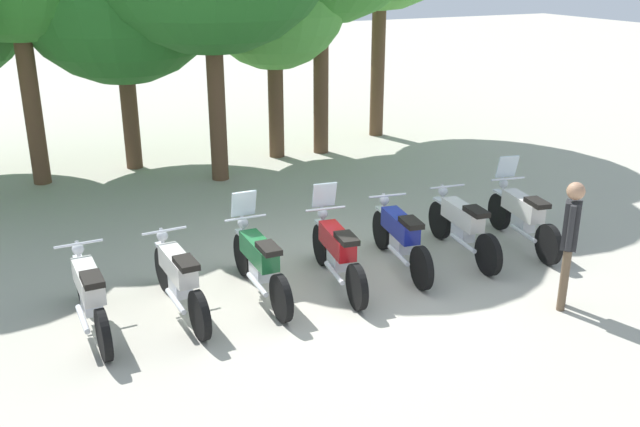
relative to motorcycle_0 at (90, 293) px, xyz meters
name	(u,v)px	position (x,y,z in m)	size (l,w,h in m)	color
ground_plane	(334,281)	(3.42, -0.06, -0.50)	(80.00, 80.00, 0.00)	#ADA899
motorcycle_0	(90,293)	(0.00, 0.00, 0.00)	(0.62, 2.19, 0.99)	black
motorcycle_1	(179,277)	(1.14, -0.01, 0.00)	(0.62, 2.19, 0.99)	black
motorcycle_2	(259,261)	(2.28, 0.00, 0.01)	(0.62, 2.19, 1.37)	black
motorcycle_3	(337,251)	(3.42, -0.13, 0.01)	(0.67, 2.18, 1.37)	black
motorcycle_4	(400,236)	(4.56, -0.01, 0.00)	(0.69, 2.18, 0.99)	black
motorcycle_5	(462,225)	(5.70, -0.03, 0.00)	(0.65, 2.19, 0.99)	black
motorcycle_6	(522,215)	(6.85, -0.09, 0.01)	(0.72, 2.17, 1.37)	black
person_0	(570,235)	(5.86, -2.11, 0.56)	(0.35, 0.33, 1.79)	brown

